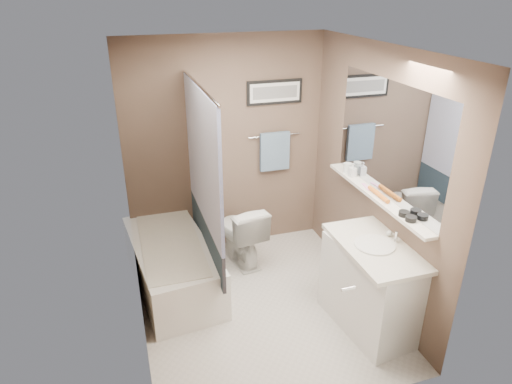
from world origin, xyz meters
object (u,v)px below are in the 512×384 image
object	(u,v)px
candle_bowl_far	(404,214)
soap_bottle	(353,170)
toilet	(241,233)
vanity	(371,288)
hair_brush_back	(376,192)
bathtub	(172,265)
glass_jar	(348,168)
hair_brush_front	(382,197)
candle_bowl_near	(411,219)

from	to	relation	value
candle_bowl_far	soap_bottle	xyz separation A→B (m)	(0.00, 0.88, 0.05)
toilet	vanity	world-z (taller)	vanity
vanity	hair_brush_back	distance (m)	0.85
bathtub	glass_jar	world-z (taller)	glass_jar
candle_bowl_far	bathtub	bearing A→B (deg)	146.79
toilet	glass_jar	world-z (taller)	glass_jar
bathtub	hair_brush_back	distance (m)	2.12
toilet	hair_brush_front	bearing A→B (deg)	123.26
vanity	candle_bowl_near	size ratio (longest dim) A/B	10.00
candle_bowl_far	soap_bottle	distance (m)	0.88
bathtub	glass_jar	size ratio (longest dim) A/B	15.00
toilet	vanity	distance (m)	1.59
candle_bowl_far	hair_brush_front	distance (m)	0.34
bathtub	vanity	distance (m)	1.96
glass_jar	soap_bottle	size ratio (longest dim) A/B	0.73
toilet	bathtub	bearing A→B (deg)	8.02
bathtub	glass_jar	xyz separation A→B (m)	(1.79, -0.19, 0.92)
toilet	hair_brush_back	size ratio (longest dim) A/B	3.21
soap_bottle	hair_brush_front	bearing A→B (deg)	-90.00
candle_bowl_near	bathtub	bearing A→B (deg)	144.74
candle_bowl_near	soap_bottle	world-z (taller)	soap_bottle
vanity	candle_bowl_far	distance (m)	0.76
hair_brush_front	glass_jar	bearing A→B (deg)	90.00
candle_bowl_near	glass_jar	size ratio (longest dim) A/B	0.90
hair_brush_front	glass_jar	world-z (taller)	glass_jar
soap_bottle	hair_brush_back	bearing A→B (deg)	-90.00
toilet	glass_jar	distance (m)	1.36
glass_jar	soap_bottle	distance (m)	0.10
candle_bowl_far	glass_jar	bearing A→B (deg)	90.00
vanity	bathtub	bearing A→B (deg)	138.09
toilet	hair_brush_front	size ratio (longest dim) A/B	3.21
candle_bowl_far	glass_jar	size ratio (longest dim) A/B	0.90
toilet	glass_jar	bearing A→B (deg)	146.77
toilet	soap_bottle	size ratio (longest dim) A/B	5.19
hair_brush_front	soap_bottle	size ratio (longest dim) A/B	1.61
hair_brush_front	hair_brush_back	distance (m)	0.10
candle_bowl_near	candle_bowl_far	xyz separation A→B (m)	(0.00, 0.09, 0.00)
candle_bowl_near	toilet	bearing A→B (deg)	123.44
bathtub	candle_bowl_far	xyz separation A→B (m)	(1.79, -1.17, 0.89)
vanity	hair_brush_back	bearing A→B (deg)	57.34
bathtub	vanity	xyz separation A→B (m)	(1.60, -1.12, 0.15)
toilet	candle_bowl_far	size ratio (longest dim) A/B	7.86
bathtub	soap_bottle	size ratio (longest dim) A/B	11.01
hair_brush_back	glass_jar	bearing A→B (deg)	90.00
candle_bowl_far	glass_jar	xyz separation A→B (m)	(0.00, 0.98, 0.03)
vanity	toilet	bearing A→B (deg)	113.75
vanity	soap_bottle	distance (m)	1.15
hair_brush_back	bathtub	bearing A→B (deg)	157.73
candle_bowl_near	hair_brush_back	bearing A→B (deg)	90.00
toilet	hair_brush_back	bearing A→B (deg)	126.06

